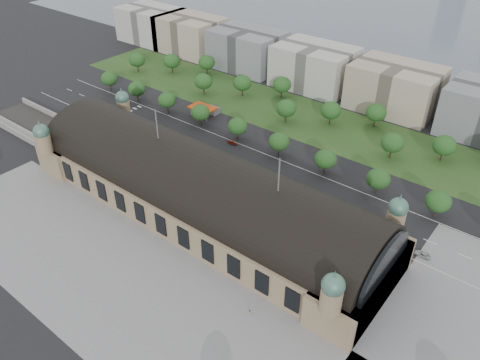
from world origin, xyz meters
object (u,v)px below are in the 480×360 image
Objects in this scene: bus_west at (207,154)px; traffic_car_6 at (422,254)px; parked_car_5 at (178,154)px; traffic_car_1 at (126,107)px; parked_car_1 at (156,150)px; parked_car_2 at (176,153)px; traffic_car_2 at (128,124)px; traffic_car_3 at (232,143)px; parked_car_3 at (169,149)px; traffic_car_4 at (261,178)px; pedestrian_0 at (250,312)px; parked_car_6 at (166,154)px; bus_mid at (252,181)px; traffic_car_0 at (96,100)px; petrol_station at (208,109)px; parked_car_4 at (185,163)px; bus_east at (288,188)px; parked_car_0 at (112,129)px.

traffic_car_6 is at bearing -97.22° from bus_west.
traffic_car_1 is at bearing -131.89° from parked_car_5.
parked_car_2 is at bearing 77.10° from parked_car_1.
traffic_car_6 is at bearing -102.44° from traffic_car_1.
bus_west is at bearing -106.60° from traffic_car_1.
traffic_car_2 is 1.18× the size of traffic_car_3.
traffic_car_1 is 1.10× the size of parked_car_3.
pedestrian_0 reaches higher than traffic_car_4.
bus_mid is at bearing 68.59° from parked_car_6.
parked_car_5 is at bearing 40.90° from parked_car_2.
traffic_car_0 is at bearing -140.83° from parked_car_1.
pedestrian_0 is at bearing -140.53° from bus_mid.
bus_mid reaches higher than traffic_car_3.
parked_car_2 is at bearing -115.38° from traffic_car_1.
parked_car_4 is (25.13, -44.28, -2.20)m from petrol_station.
bus_mid is (28.18, -21.38, 1.07)m from traffic_car_3.
traffic_car_6 is (153.68, -0.92, -0.01)m from traffic_car_2.
bus_west is at bearing 95.98° from parked_car_6.
bus_west is (15.76, 11.00, 0.77)m from parked_car_6.
parked_car_4 is (85.35, -16.53, -0.04)m from traffic_car_0.
traffic_car_2 is 1.20× the size of parked_car_2.
traffic_car_1 is at bearing 80.47° from bus_east.
bus_west reaches higher than parked_car_6.
bus_west reaches higher than parked_car_0.
parked_car_6 is 2.64× the size of pedestrian_0.
parked_car_1 is 0.48× the size of bus_east.
bus_west is at bearing 85.79° from bus_east.
traffic_car_3 is 35.39m from bus_mid.
bus_west is at bearing 92.35° from traffic_car_2.
parked_car_1 is 24.84m from bus_west.
parked_car_6 is at bearing -111.09° from parked_car_4.
petrol_station reaches higher than parked_car_6.
bus_mid is (118.84, -10.53, 0.96)m from traffic_car_0.
traffic_car_1 is 170.93m from traffic_car_6.
traffic_car_3 is 27.00m from parked_car_5.
traffic_car_2 is 0.52× the size of bus_west.
petrol_station is at bearing 58.92° from traffic_car_3.
traffic_car_4 reaches higher than parked_car_2.
parked_car_3 is 19.23m from bus_west.
traffic_car_1 is 0.35× the size of bus_mid.
bus_mid is (47.60, 2.00, 1.06)m from parked_car_3.
traffic_car_0 is 1.15× the size of parked_car_3.
petrol_station is at bearing 59.80° from bus_mid.
bus_mid reaches higher than parked_car_3.
parked_car_4 is at bearing 46.21° from parked_car_3.
traffic_car_6 is 57.35m from bus_east.
parked_car_4 is at bearing -60.42° from petrol_station.
traffic_car_2 is 39.38m from parked_car_2.
petrol_station is 3.09× the size of parked_car_4.
bus_east is (72.96, -33.28, -1.35)m from petrol_station.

